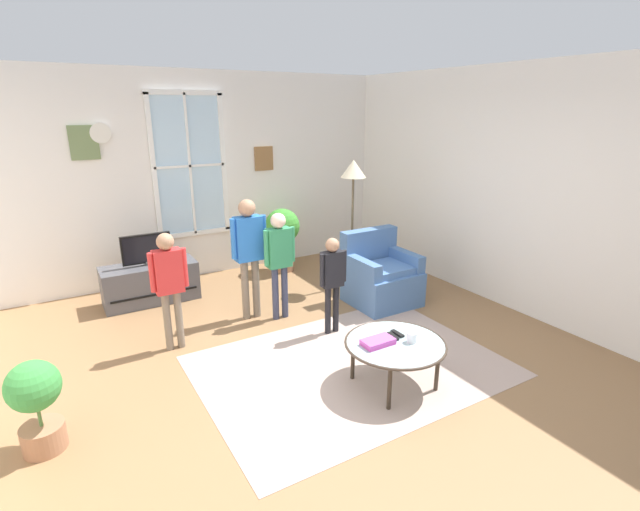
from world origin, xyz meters
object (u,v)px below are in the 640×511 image
remote_near_books (393,336)px  television (146,249)px  armchair (380,277)px  remote_near_cup (397,334)px  cup (412,337)px  person_red_shirt (169,278)px  tv_stand (150,283)px  potted_plant_by_window (282,232)px  person_green_shirt (279,254)px  coffee_table (395,345)px  floor_lamp (353,182)px  person_blue_shirt (249,245)px  book_stack (378,342)px  potted_plant_corner (36,400)px  person_black_shirt (332,275)px

remote_near_books → television: bearing=116.8°
armchair → remote_near_cup: (-0.90, -1.40, 0.09)m
cup → person_red_shirt: 2.32m
tv_stand → potted_plant_by_window: 1.96m
television → remote_near_books: (1.45, -2.87, -0.26)m
tv_stand → person_green_shirt: person_green_shirt is taller
coffee_table → armchair: bearing=56.1°
tv_stand → person_red_shirt: person_red_shirt is taller
cup → remote_near_cup: size_ratio=0.61×
person_green_shirt → floor_lamp: bearing=18.6°
person_blue_shirt → tv_stand: bearing=129.8°
tv_stand → book_stack: tv_stand is taller
coffee_table → book_stack: book_stack is taller
book_stack → person_red_shirt: 2.06m
book_stack → potted_plant_by_window: bearing=78.1°
person_blue_shirt → potted_plant_by_window: (1.03, 1.28, -0.27)m
potted_plant_by_window → coffee_table: bearing=-99.2°
book_stack → cup: 0.30m
remote_near_books → floor_lamp: size_ratio=0.08×
cup → potted_plant_by_window: (0.39, 3.24, 0.14)m
armchair → potted_plant_corner: bearing=-166.3°
potted_plant_by_window → potted_plant_corner: size_ratio=1.35×
book_stack → person_red_shirt: (-1.31, 1.56, 0.32)m
remote_near_books → cup: bearing=-61.1°
television → person_black_shirt: 2.36m
television → cup: bearing=-63.1°
person_red_shirt → potted_plant_corner: (-1.16, -0.99, -0.35)m
tv_stand → remote_near_cup: (1.52, -2.86, 0.18)m
remote_near_cup → person_green_shirt: person_green_shirt is taller
remote_near_cup → person_red_shirt: (-1.57, 1.51, 0.33)m
remote_near_cup → tv_stand: bearing=118.0°
potted_plant_corner → armchair: bearing=13.7°
remote_near_cup → person_red_shirt: person_red_shirt is taller
person_red_shirt → floor_lamp: bearing=12.0°
remote_near_books → person_green_shirt: person_green_shirt is taller
person_black_shirt → person_red_shirt: bearing=161.6°
tv_stand → remote_near_cup: tv_stand is taller
remote_near_books → person_black_shirt: bearing=88.9°
person_blue_shirt → potted_plant_corner: size_ratio=2.00×
television → armchair: 2.84m
remote_near_cup → book_stack: bearing=-168.3°
cup → remote_near_cup: cup is taller
person_blue_shirt → remote_near_books: bearing=-72.7°
person_green_shirt → potted_plant_corner: 2.64m
television → coffee_table: bearing=-64.5°
coffee_table → person_black_shirt: size_ratio=0.83×
person_black_shirt → floor_lamp: 1.59m
book_stack → cup: bearing=-22.5°
person_blue_shirt → person_black_shirt: (0.59, -0.79, -0.20)m
television → armchair: bearing=-31.0°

